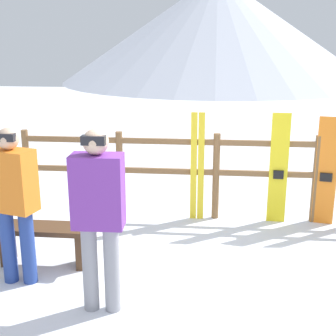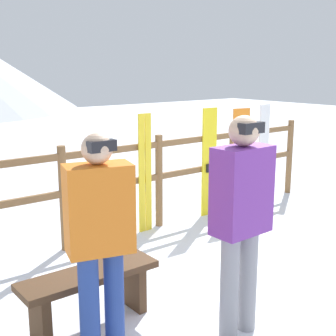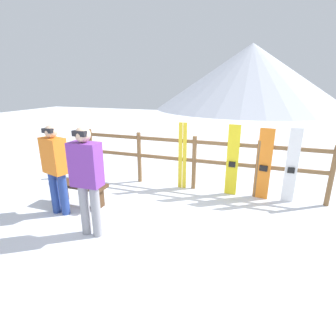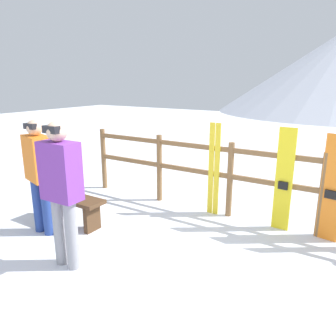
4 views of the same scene
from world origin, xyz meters
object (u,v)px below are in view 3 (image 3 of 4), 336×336
(person_purple, at_px, (87,175))
(person_orange, at_px, (55,165))
(bench, at_px, (79,189))
(ski_pair_yellow, at_px, (182,156))
(snowboard_yellow, at_px, (232,161))
(snowboard_white, at_px, (292,166))
(snowboard_orange, at_px, (264,165))

(person_purple, bearing_deg, person_orange, 156.34)
(bench, bearing_deg, person_purple, -44.33)
(bench, distance_m, ski_pair_yellow, 2.40)
(ski_pair_yellow, height_order, snowboard_yellow, snowboard_yellow)
(snowboard_yellow, bearing_deg, snowboard_white, -0.00)
(person_orange, height_order, ski_pair_yellow, person_orange)
(person_purple, relative_size, snowboard_yellow, 1.14)
(snowboard_yellow, bearing_deg, bench, -150.77)
(person_orange, bearing_deg, snowboard_yellow, 34.15)
(person_purple, xyz_separation_m, snowboard_yellow, (1.98, 2.48, -0.26))
(person_orange, distance_m, ski_pair_yellow, 2.75)
(person_purple, relative_size, snowboard_white, 1.15)
(bench, bearing_deg, person_orange, -106.44)
(snowboard_yellow, xyz_separation_m, snowboard_white, (1.19, -0.00, -0.01))
(bench, bearing_deg, snowboard_white, 21.57)
(person_orange, relative_size, snowboard_yellow, 1.08)
(person_purple, relative_size, ski_pair_yellow, 1.15)
(snowboard_yellow, height_order, snowboard_orange, snowboard_yellow)
(person_purple, bearing_deg, snowboard_yellow, 51.40)
(person_orange, height_order, snowboard_yellow, person_orange)
(ski_pair_yellow, bearing_deg, snowboard_white, -0.08)
(snowboard_white, bearing_deg, person_purple, -142.00)
(person_purple, bearing_deg, bench, 135.67)
(bench, bearing_deg, snowboard_orange, 24.49)
(bench, xyz_separation_m, person_orange, (-0.13, -0.43, 0.64))
(snowboard_orange, bearing_deg, snowboard_white, 0.00)
(bench, height_order, person_orange, person_orange)
(snowboard_yellow, relative_size, snowboard_orange, 1.03)
(ski_pair_yellow, bearing_deg, snowboard_orange, -0.11)
(person_purple, relative_size, person_orange, 1.06)
(bench, xyz_separation_m, snowboard_orange, (3.52, 1.60, 0.42))
(bench, xyz_separation_m, snowboard_white, (4.06, 1.61, 0.44))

